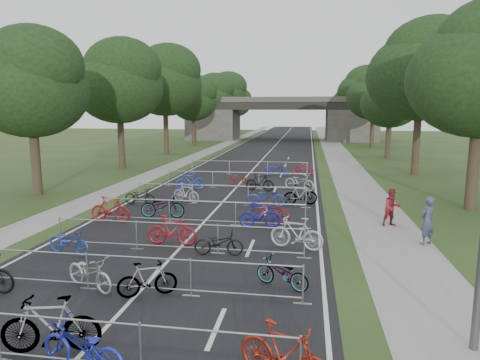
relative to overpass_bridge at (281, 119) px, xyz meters
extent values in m
cube|color=black|center=(0.00, -15.00, -3.53)|extent=(11.00, 140.00, 0.01)
cube|color=gray|center=(8.00, -15.00, -3.53)|extent=(3.00, 140.00, 0.01)
cube|color=gray|center=(-7.50, -15.00, -3.53)|extent=(2.00, 140.00, 0.01)
cube|color=silver|center=(0.00, -15.00, -3.53)|extent=(0.12, 140.00, 0.00)
cube|color=#42403B|center=(-11.50, 0.00, -1.03)|extent=(8.00, 8.00, 5.00)
cube|color=#42403B|center=(11.50, 0.00, -1.03)|extent=(8.00, 8.00, 5.00)
cube|color=black|center=(0.00, 0.00, 2.07)|extent=(30.00, 8.00, 1.20)
cube|color=#42403B|center=(0.00, -3.80, 3.07)|extent=(30.00, 0.40, 0.90)
cube|color=#42403B|center=(0.00, 3.80, 3.07)|extent=(30.00, 0.40, 0.90)
cylinder|color=#33261C|center=(-11.50, -49.00, -1.43)|extent=(0.56, 0.56, 4.20)
ellipsoid|color=black|center=(-11.50, -49.00, 2.68)|extent=(6.72, 6.72, 5.51)
sphere|color=black|center=(-10.90, -49.50, 4.03)|extent=(5.38, 5.38, 5.38)
sphere|color=black|center=(-12.00, -48.50, 1.84)|extent=(4.37, 4.37, 4.37)
cylinder|color=#33261C|center=(13.00, -49.00, -1.29)|extent=(0.56, 0.56, 4.48)
sphere|color=black|center=(12.50, -48.50, 2.20)|extent=(4.66, 4.66, 4.66)
cylinder|color=#33261C|center=(-11.50, -37.00, -1.17)|extent=(0.56, 0.56, 4.72)
ellipsoid|color=black|center=(-11.50, -37.00, 3.46)|extent=(7.56, 7.56, 6.20)
sphere|color=black|center=(-10.90, -37.50, 4.97)|extent=(6.05, 6.05, 6.05)
sphere|color=black|center=(-12.00, -36.50, 2.51)|extent=(4.91, 4.91, 4.91)
cylinder|color=#33261C|center=(13.00, -37.00, -0.98)|extent=(0.56, 0.56, 5.11)
ellipsoid|color=black|center=(13.00, -37.00, 4.03)|extent=(8.18, 8.18, 6.70)
sphere|color=black|center=(13.60, -37.50, 5.66)|extent=(6.54, 6.54, 6.54)
sphere|color=black|center=(12.50, -36.50, 3.01)|extent=(5.31, 5.31, 5.31)
cylinder|color=#33261C|center=(-11.50, -25.00, -0.91)|extent=(0.56, 0.56, 5.25)
ellipsoid|color=black|center=(-11.50, -25.00, 4.24)|extent=(8.40, 8.40, 6.89)
sphere|color=black|center=(-10.90, -25.50, 5.92)|extent=(6.72, 6.72, 6.72)
sphere|color=black|center=(-12.00, -24.50, 3.19)|extent=(5.46, 5.46, 5.46)
cylinder|color=#33261C|center=(13.00, -25.00, -1.61)|extent=(0.56, 0.56, 3.85)
ellipsoid|color=black|center=(13.00, -25.00, 2.16)|extent=(6.16, 6.16, 5.05)
sphere|color=black|center=(13.60, -25.50, 3.40)|extent=(4.93, 4.93, 4.93)
sphere|color=black|center=(12.50, -24.50, 1.39)|extent=(4.00, 4.00, 4.00)
cylinder|color=#33261C|center=(-11.50, -13.00, -1.43)|extent=(0.56, 0.56, 4.20)
ellipsoid|color=black|center=(-11.50, -13.00, 2.68)|extent=(6.72, 6.72, 5.51)
sphere|color=black|center=(-10.90, -13.50, 4.03)|extent=(5.38, 5.38, 5.38)
sphere|color=black|center=(-12.00, -12.50, 1.84)|extent=(4.37, 4.37, 4.37)
cylinder|color=#33261C|center=(13.00, -13.00, -1.29)|extent=(0.56, 0.56, 4.48)
ellipsoid|color=black|center=(13.00, -13.00, 3.10)|extent=(7.17, 7.17, 5.88)
sphere|color=black|center=(13.60, -13.50, 4.53)|extent=(5.73, 5.73, 5.73)
sphere|color=black|center=(12.50, -12.50, 2.20)|extent=(4.66, 4.66, 4.66)
cylinder|color=#33261C|center=(-11.50, -1.00, -1.17)|extent=(0.56, 0.56, 4.72)
ellipsoid|color=black|center=(-11.50, -1.00, 3.46)|extent=(7.56, 7.56, 6.20)
sphere|color=black|center=(-10.90, -1.50, 4.97)|extent=(6.05, 6.05, 6.05)
sphere|color=black|center=(-12.00, -0.50, 2.51)|extent=(4.91, 4.91, 4.91)
cylinder|color=#33261C|center=(13.00, -1.00, -0.98)|extent=(0.56, 0.56, 5.11)
ellipsoid|color=black|center=(13.00, -1.00, 4.03)|extent=(8.18, 8.18, 6.70)
sphere|color=black|center=(13.60, -1.50, 5.66)|extent=(6.54, 6.54, 6.54)
sphere|color=black|center=(12.50, -0.50, 3.01)|extent=(5.31, 5.31, 5.31)
cylinder|color=#33261C|center=(-11.50, 11.00, -0.91)|extent=(0.56, 0.56, 5.25)
ellipsoid|color=black|center=(-11.50, 11.00, 4.24)|extent=(8.40, 8.40, 6.89)
sphere|color=black|center=(-10.90, 10.50, 5.92)|extent=(6.72, 6.72, 6.72)
sphere|color=black|center=(-12.00, 11.50, 3.19)|extent=(5.46, 5.46, 5.46)
cylinder|color=#33261C|center=(13.00, 11.00, -1.61)|extent=(0.56, 0.56, 3.85)
ellipsoid|color=black|center=(13.00, 11.00, 2.16)|extent=(6.16, 6.16, 5.05)
sphere|color=black|center=(13.60, 10.50, 3.40)|extent=(4.93, 4.93, 4.93)
sphere|color=black|center=(12.50, 11.50, 1.39)|extent=(4.00, 4.00, 4.00)
cylinder|color=#33261C|center=(-11.50, 23.00, -1.43)|extent=(0.56, 0.56, 4.20)
ellipsoid|color=black|center=(-11.50, 23.00, 2.68)|extent=(6.72, 6.72, 5.51)
sphere|color=black|center=(-10.90, 22.50, 4.03)|extent=(5.38, 5.38, 5.38)
sphere|color=black|center=(-12.00, 23.50, 1.84)|extent=(4.37, 4.37, 4.37)
cylinder|color=#33261C|center=(13.00, 23.00, -1.29)|extent=(0.56, 0.56, 4.48)
ellipsoid|color=black|center=(13.00, 23.00, 3.10)|extent=(7.17, 7.17, 5.88)
sphere|color=black|center=(13.60, 22.50, 4.53)|extent=(5.73, 5.73, 5.73)
sphere|color=black|center=(12.50, 23.50, 2.20)|extent=(4.66, 4.66, 4.66)
cylinder|color=#97999E|center=(0.00, -65.00, -2.48)|extent=(9.20, 0.04, 0.04)
cylinder|color=#97999E|center=(0.00, -65.00, -3.35)|extent=(9.20, 0.04, 0.04)
cube|color=#97999E|center=(-1.53, -65.00, -3.52)|extent=(0.50, 0.08, 0.03)
cylinder|color=#97999E|center=(1.53, -65.00, -2.98)|extent=(0.05, 0.05, 1.10)
cylinder|color=#97999E|center=(0.00, -61.40, -2.48)|extent=(9.20, 0.04, 0.04)
cylinder|color=#97999E|center=(0.00, -61.40, -3.35)|extent=(9.20, 0.04, 0.04)
cylinder|color=#97999E|center=(-1.53, -61.40, -2.98)|extent=(0.05, 0.05, 1.10)
cube|color=#97999E|center=(-1.53, -61.40, -3.52)|extent=(0.50, 0.08, 0.03)
cylinder|color=#97999E|center=(1.53, -61.40, -2.98)|extent=(0.05, 0.05, 1.10)
cube|color=#97999E|center=(1.53, -61.40, -3.52)|extent=(0.50, 0.08, 0.03)
cylinder|color=#97999E|center=(4.60, -61.40, -2.98)|extent=(0.05, 0.05, 1.10)
cube|color=#97999E|center=(4.60, -61.40, -3.52)|extent=(0.50, 0.08, 0.03)
cylinder|color=#97999E|center=(0.00, -57.80, -2.48)|extent=(9.20, 0.04, 0.04)
cylinder|color=#97999E|center=(0.00, -57.80, -3.35)|extent=(9.20, 0.04, 0.04)
cylinder|color=#97999E|center=(-4.60, -57.80, -2.98)|extent=(0.05, 0.05, 1.10)
cube|color=#97999E|center=(-4.60, -57.80, -3.52)|extent=(0.50, 0.08, 0.03)
cylinder|color=#97999E|center=(-1.53, -57.80, -2.98)|extent=(0.05, 0.05, 1.10)
cube|color=#97999E|center=(-1.53, -57.80, -3.52)|extent=(0.50, 0.08, 0.03)
cylinder|color=#97999E|center=(1.53, -57.80, -2.98)|extent=(0.05, 0.05, 1.10)
cube|color=#97999E|center=(1.53, -57.80, -3.52)|extent=(0.50, 0.08, 0.03)
cylinder|color=#97999E|center=(4.60, -57.80, -2.98)|extent=(0.05, 0.05, 1.10)
cube|color=#97999E|center=(4.60, -57.80, -3.52)|extent=(0.50, 0.08, 0.03)
cylinder|color=#97999E|center=(0.00, -54.00, -2.48)|extent=(9.20, 0.04, 0.04)
cylinder|color=#97999E|center=(0.00, -54.00, -3.35)|extent=(9.20, 0.04, 0.04)
cylinder|color=#97999E|center=(-4.60, -54.00, -2.98)|extent=(0.05, 0.05, 1.10)
cube|color=#97999E|center=(-4.60, -54.00, -3.52)|extent=(0.50, 0.08, 0.03)
cylinder|color=#97999E|center=(-1.53, -54.00, -2.98)|extent=(0.05, 0.05, 1.10)
cube|color=#97999E|center=(-1.53, -54.00, -3.52)|extent=(0.50, 0.08, 0.03)
cylinder|color=#97999E|center=(1.53, -54.00, -2.98)|extent=(0.05, 0.05, 1.10)
cube|color=#97999E|center=(1.53, -54.00, -3.52)|extent=(0.50, 0.08, 0.03)
cylinder|color=#97999E|center=(4.60, -54.00, -2.98)|extent=(0.05, 0.05, 1.10)
cube|color=#97999E|center=(4.60, -54.00, -3.52)|extent=(0.50, 0.08, 0.03)
cylinder|color=#97999E|center=(0.00, -50.00, -2.48)|extent=(9.20, 0.04, 0.04)
cylinder|color=#97999E|center=(0.00, -50.00, -3.35)|extent=(9.20, 0.04, 0.04)
cylinder|color=#97999E|center=(-4.60, -50.00, -2.98)|extent=(0.05, 0.05, 1.10)
cube|color=#97999E|center=(-4.60, -50.00, -3.52)|extent=(0.50, 0.08, 0.03)
cylinder|color=#97999E|center=(-1.53, -50.00, -2.98)|extent=(0.05, 0.05, 1.10)
cube|color=#97999E|center=(-1.53, -50.00, -3.52)|extent=(0.50, 0.08, 0.03)
cylinder|color=#97999E|center=(1.53, -50.00, -2.98)|extent=(0.05, 0.05, 1.10)
cube|color=#97999E|center=(1.53, -50.00, -3.52)|extent=(0.50, 0.08, 0.03)
cylinder|color=#97999E|center=(4.60, -50.00, -2.98)|extent=(0.05, 0.05, 1.10)
cube|color=#97999E|center=(4.60, -50.00, -3.52)|extent=(0.50, 0.08, 0.03)
cylinder|color=#97999E|center=(0.00, -45.00, -2.48)|extent=(9.20, 0.04, 0.04)
cylinder|color=#97999E|center=(0.00, -45.00, -3.35)|extent=(9.20, 0.04, 0.04)
cylinder|color=#97999E|center=(-4.60, -45.00, -2.98)|extent=(0.05, 0.05, 1.10)
cube|color=#97999E|center=(-4.60, -45.00, -3.52)|extent=(0.50, 0.08, 0.03)
cylinder|color=#97999E|center=(-1.53, -45.00, -2.98)|extent=(0.05, 0.05, 1.10)
cube|color=#97999E|center=(-1.53, -45.00, -3.52)|extent=(0.50, 0.08, 0.03)
cylinder|color=#97999E|center=(1.53, -45.00, -2.98)|extent=(0.05, 0.05, 1.10)
cube|color=#97999E|center=(1.53, -45.00, -3.52)|extent=(0.50, 0.08, 0.03)
cylinder|color=#97999E|center=(4.60, -45.00, -2.98)|extent=(0.05, 0.05, 1.10)
cube|color=#97999E|center=(4.60, -45.00, -3.52)|extent=(0.50, 0.08, 0.03)
cylinder|color=#97999E|center=(0.00, -39.00, -2.48)|extent=(9.20, 0.04, 0.04)
cylinder|color=#97999E|center=(0.00, -39.00, -3.35)|extent=(9.20, 0.04, 0.04)
cylinder|color=#97999E|center=(-4.60, -39.00, -2.98)|extent=(0.05, 0.05, 1.10)
cube|color=#97999E|center=(-4.60, -39.00, -3.52)|extent=(0.50, 0.08, 0.03)
cylinder|color=#97999E|center=(-1.53, -39.00, -2.98)|extent=(0.05, 0.05, 1.10)
cube|color=#97999E|center=(-1.53, -39.00, -3.52)|extent=(0.50, 0.08, 0.03)
cylinder|color=#97999E|center=(1.53, -39.00, -2.98)|extent=(0.05, 0.05, 1.10)
cube|color=#97999E|center=(1.53, -39.00, -3.52)|extent=(0.50, 0.08, 0.03)
cylinder|color=#97999E|center=(4.60, -39.00, -2.98)|extent=(0.05, 0.05, 1.10)
cube|color=#97999E|center=(4.60, -39.00, -3.52)|extent=(0.50, 0.08, 0.03)
imported|color=#97999E|center=(-0.64, -64.55, -2.90)|extent=(2.18, 1.07, 1.26)
imported|color=#1C259C|center=(0.38, -65.11, -3.01)|extent=(2.10, 1.13, 1.05)
imported|color=maroon|center=(4.30, -64.80, -2.94)|extent=(2.03, 1.35, 1.19)
imported|color=#A7A8AF|center=(-1.47, -61.39, -3.03)|extent=(2.03, 1.45, 1.01)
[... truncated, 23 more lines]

